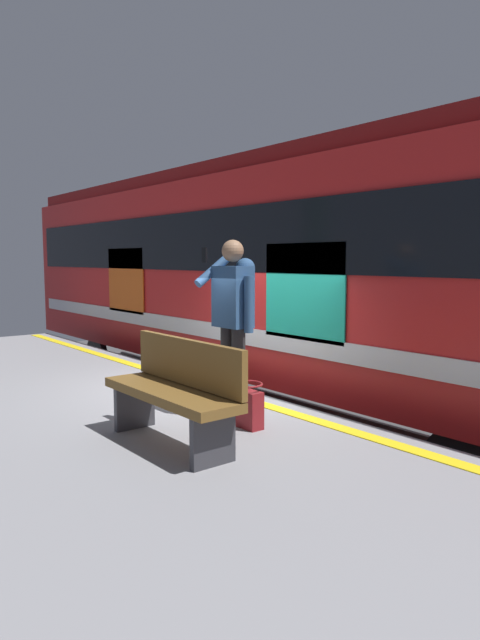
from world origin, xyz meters
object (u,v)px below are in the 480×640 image
at_px(train_carriage, 263,268).
at_px(passenger, 234,313).
at_px(handbag, 247,406).
at_px(bench, 176,388).

xyz_separation_m(train_carriage, passenger, (-2.77, 2.82, -0.39)).
bearing_deg(handbag, passenger, -21.04).
height_order(passenger, bench, passenger).
distance_m(train_carriage, bench, 4.99).
xyz_separation_m(train_carriage, bench, (-3.14, 3.76, -0.95)).
relative_size(passenger, handbag, 4.17).
distance_m(passenger, handbag, 0.95).
xyz_separation_m(train_carriage, handbag, (-3.16, 2.98, -1.24)).
bearing_deg(passenger, handbag, 158.96).
xyz_separation_m(passenger, bench, (-0.38, 0.93, -0.56)).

